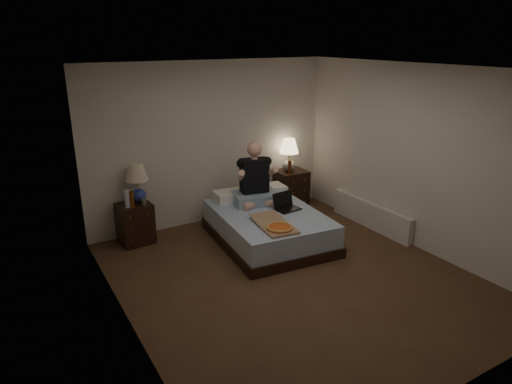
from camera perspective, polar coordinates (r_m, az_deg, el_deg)
floor at (r=5.75m, az=4.65°, el=-10.58°), size 4.00×4.50×0.00m
ceiling at (r=5.02m, az=5.42°, el=15.14°), size 4.00×4.50×0.00m
wall_back at (r=7.13m, az=-5.56°, el=6.07°), size 4.00×0.00×2.50m
wall_front at (r=3.79m, az=25.27°, el=-7.57°), size 4.00×0.00×2.50m
wall_left at (r=4.45m, az=-16.52°, el=-2.59°), size 0.00×4.50×2.50m
wall_right at (r=6.58m, az=19.40°, el=3.98°), size 0.00×4.50×2.50m
bed at (r=6.58m, az=1.58°, el=-4.37°), size 1.51×1.91×0.45m
nightstand_left at (r=6.74m, az=-14.85°, el=-3.82°), size 0.48×0.44×0.59m
nightstand_right at (r=7.88m, az=4.34°, el=0.38°), size 0.52×0.47×0.66m
lamp_left at (r=6.63m, az=-14.62°, el=1.11°), size 0.32×0.32×0.56m
lamp_right at (r=7.68m, az=4.14°, el=4.63°), size 0.40×0.40×0.56m
water_bottle at (r=6.48m, az=-15.82°, el=-0.85°), size 0.07×0.07×0.25m
soda_can at (r=6.55m, az=-13.83°, el=-1.17°), size 0.07×0.07×0.10m
beer_bottle_left at (r=6.48m, az=-15.26°, el=-0.89°), size 0.06×0.06×0.23m
beer_bottle_right at (r=7.58m, az=4.24°, el=3.16°), size 0.06×0.06×0.23m
person at (r=6.70m, az=-0.08°, el=2.35°), size 0.75×0.64×0.93m
laptop at (r=6.56m, az=4.02°, el=-1.26°), size 0.37×0.32×0.24m
pizza_box at (r=5.87m, az=2.96°, el=-4.54°), size 0.49×0.80×0.08m
radiator at (r=7.28m, az=14.13°, el=-2.83°), size 0.10×1.60×0.40m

